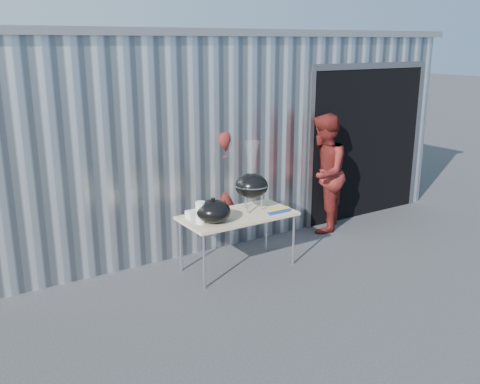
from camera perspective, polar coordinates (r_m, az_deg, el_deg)
ground at (r=6.45m, az=2.65°, el=-11.31°), size 80.00×80.00×0.00m
building at (r=10.28m, az=-8.04°, el=7.83°), size 8.20×6.20×3.10m
folding_table at (r=7.01m, az=-0.23°, el=-2.71°), size 1.50×0.75×0.75m
kettle_grill at (r=7.05m, az=1.24°, el=1.28°), size 0.45×0.45×0.94m
grill_lid at (r=6.66m, az=-2.87°, el=-2.07°), size 0.44×0.44×0.32m
paper_towels at (r=6.63m, az=-4.25°, el=-2.20°), size 0.12×0.12×0.28m
white_tub at (r=6.86m, az=-4.87°, el=-2.40°), size 0.20×0.15×0.10m
foil_box at (r=7.06m, az=4.15°, el=-2.02°), size 0.32×0.05×0.06m
person_cook at (r=7.83m, az=-2.14°, el=0.44°), size 0.70×0.53×1.73m
person_bystander at (r=8.50m, az=8.85°, el=1.99°), size 1.15×1.14×1.87m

